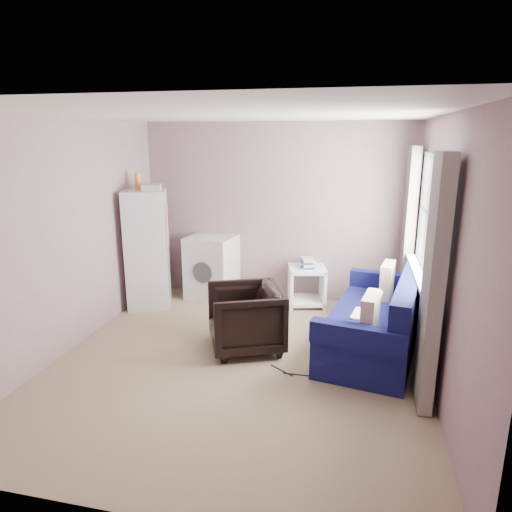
# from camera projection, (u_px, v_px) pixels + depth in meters

# --- Properties ---
(room) EXTENTS (3.84, 4.24, 2.54)m
(room) POSITION_uv_depth(u_px,v_px,m) (240.00, 246.00, 4.49)
(room) COLOR #917B5F
(room) RESTS_ON ground
(armchair) EXTENTS (0.96, 0.99, 0.79)m
(armchair) POSITION_uv_depth(u_px,v_px,m) (245.00, 315.00, 5.01)
(armchair) COLOR black
(armchair) RESTS_ON ground
(fridge) EXTENTS (0.71, 0.71, 1.83)m
(fridge) POSITION_uv_depth(u_px,v_px,m) (147.00, 248.00, 6.21)
(fridge) COLOR silver
(fridge) RESTS_ON ground
(washing_machine) EXTENTS (0.73, 0.73, 0.91)m
(washing_machine) POSITION_uv_depth(u_px,v_px,m) (213.00, 265.00, 6.64)
(washing_machine) COLOR silver
(washing_machine) RESTS_ON ground
(side_table) EXTENTS (0.59, 0.59, 0.68)m
(side_table) POSITION_uv_depth(u_px,v_px,m) (307.00, 283.00, 6.35)
(side_table) COLOR white
(side_table) RESTS_ON ground
(sofa) EXTENTS (1.23, 2.09, 0.88)m
(sofa) POSITION_uv_depth(u_px,v_px,m) (379.00, 322.00, 5.01)
(sofa) COLOR #11134F
(sofa) RESTS_ON ground
(window_dressing) EXTENTS (0.17, 2.62, 2.18)m
(window_dressing) POSITION_uv_depth(u_px,v_px,m) (419.00, 253.00, 4.80)
(window_dressing) COLOR white
(window_dressing) RESTS_ON ground
(floor_cables) EXTENTS (0.46, 0.19, 0.01)m
(floor_cables) POSITION_uv_depth(u_px,v_px,m) (290.00, 373.00, 4.56)
(floor_cables) COLOR black
(floor_cables) RESTS_ON ground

